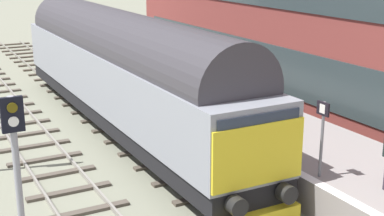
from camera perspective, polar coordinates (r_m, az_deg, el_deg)
ground_plane at (r=16.55m, az=0.89°, el=-8.26°), size 140.00×140.00×0.00m
track_main at (r=16.53m, az=0.89°, el=-8.09°), size 2.50×60.00×0.15m
track_adjacent_west at (r=15.28m, az=-11.13°, el=-10.53°), size 2.50×60.00×0.15m
station_platform at (r=18.25m, az=10.85°, el=-4.49°), size 4.00×44.00×1.01m
diesel_locomotive at (r=21.30m, az=-7.41°, el=4.19°), size 2.74×18.96×4.68m
signal_post_mid at (r=11.57m, az=-17.77°, el=-6.20°), size 0.44×0.22×4.12m
platform_number_sign at (r=14.67m, az=13.44°, el=-2.03°), size 0.10×0.44×2.07m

